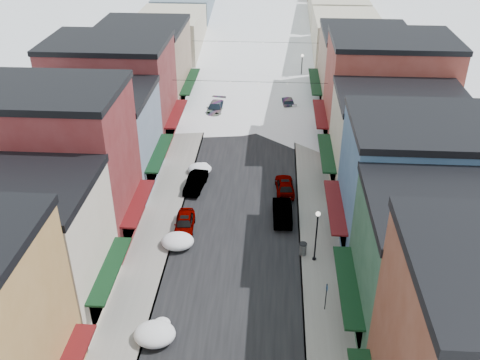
# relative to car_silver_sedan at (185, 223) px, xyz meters

# --- Properties ---
(road) EXTENTS (10.00, 160.00, 0.01)m
(road) POSITION_rel_car_silver_sedan_xyz_m (4.30, 38.43, -0.66)
(road) COLOR black
(road) RESTS_ON ground
(sidewalk_left) EXTENTS (3.20, 160.00, 0.15)m
(sidewalk_left) POSITION_rel_car_silver_sedan_xyz_m (-2.30, 38.43, -0.59)
(sidewalk_left) COLOR gray
(sidewalk_left) RESTS_ON ground
(sidewalk_right) EXTENTS (3.20, 160.00, 0.15)m
(sidewalk_right) POSITION_rel_car_silver_sedan_xyz_m (10.90, 38.43, -0.59)
(sidewalk_right) COLOR gray
(sidewalk_right) RESTS_ON ground
(curb_left) EXTENTS (0.10, 160.00, 0.15)m
(curb_left) POSITION_rel_car_silver_sedan_xyz_m (-0.75, 38.43, -0.59)
(curb_left) COLOR slate
(curb_left) RESTS_ON ground
(curb_right) EXTENTS (0.10, 160.00, 0.15)m
(curb_right) POSITION_rel_car_silver_sedan_xyz_m (9.35, 38.43, -0.59)
(curb_right) COLOR slate
(curb_right) RESTS_ON ground
(bldg_l_cream) EXTENTS (11.30, 8.20, 9.50)m
(bldg_l_cream) POSITION_rel_car_silver_sedan_xyz_m (-8.89, -9.07, 4.09)
(bldg_l_cream) COLOR beige
(bldg_l_cream) RESTS_ON ground
(bldg_l_brick_near) EXTENTS (12.30, 8.20, 12.50)m
(bldg_l_brick_near) POSITION_rel_car_silver_sedan_xyz_m (-9.39, -1.07, 5.59)
(bldg_l_brick_near) COLOR maroon
(bldg_l_brick_near) RESTS_ON ground
(bldg_l_grayblue) EXTENTS (11.30, 9.20, 9.00)m
(bldg_l_grayblue) POSITION_rel_car_silver_sedan_xyz_m (-8.89, 7.43, 3.84)
(bldg_l_grayblue) COLOR gray
(bldg_l_grayblue) RESTS_ON ground
(bldg_l_brick_far) EXTENTS (13.30, 9.20, 11.00)m
(bldg_l_brick_far) POSITION_rel_car_silver_sedan_xyz_m (-9.89, 16.43, 4.84)
(bldg_l_brick_far) COLOR maroon
(bldg_l_brick_far) RESTS_ON ground
(bldg_l_tan) EXTENTS (11.30, 11.20, 10.00)m
(bldg_l_tan) POSITION_rel_car_silver_sedan_xyz_m (-8.89, 26.43, 4.34)
(bldg_l_tan) COLOR #967A62
(bldg_l_tan) RESTS_ON ground
(bldg_r_green) EXTENTS (11.30, 9.20, 9.50)m
(bldg_r_green) POSITION_rel_car_silver_sedan_xyz_m (17.49, -9.57, 4.09)
(bldg_r_green) COLOR #20432E
(bldg_r_green) RESTS_ON ground
(bldg_r_blue) EXTENTS (11.30, 9.20, 10.50)m
(bldg_r_blue) POSITION_rel_car_silver_sedan_xyz_m (17.49, -0.57, 4.59)
(bldg_r_blue) COLOR #345376
(bldg_r_blue) RESTS_ON ground
(bldg_r_cream) EXTENTS (12.30, 9.20, 9.00)m
(bldg_r_cream) POSITION_rel_car_silver_sedan_xyz_m (17.99, 8.43, 3.84)
(bldg_r_cream) COLOR #B2AC8F
(bldg_r_cream) RESTS_ON ground
(bldg_r_brick_far) EXTENTS (13.30, 9.20, 11.50)m
(bldg_r_brick_far) POSITION_rel_car_silver_sedan_xyz_m (18.49, 17.43, 5.09)
(bldg_r_brick_far) COLOR maroon
(bldg_r_brick_far) RESTS_ON ground
(bldg_r_tan) EXTENTS (11.30, 11.20, 9.50)m
(bldg_r_tan) POSITION_rel_car_silver_sedan_xyz_m (17.49, 27.43, 4.09)
(bldg_r_tan) COLOR #91735F
(bldg_r_tan) RESTS_ON ground
(distant_blocks) EXTENTS (34.00, 55.00, 8.00)m
(distant_blocks) POSITION_rel_car_silver_sedan_xyz_m (4.30, 61.43, 3.34)
(distant_blocks) COLOR gray
(distant_blocks) RESTS_ON ground
(overhead_cables) EXTENTS (16.40, 15.04, 0.04)m
(overhead_cables) POSITION_rel_car_silver_sedan_xyz_m (4.30, 25.93, 5.54)
(overhead_cables) COLOR black
(overhead_cables) RESTS_ON ground
(car_silver_sedan) EXTENTS (1.80, 3.99, 1.33)m
(car_silver_sedan) POSITION_rel_car_silver_sedan_xyz_m (0.00, 0.00, 0.00)
(car_silver_sedan) COLOR #A4A7AC
(car_silver_sedan) RESTS_ON ground
(car_dark_hatch) EXTENTS (1.93, 4.17, 1.33)m
(car_dark_hatch) POSITION_rel_car_silver_sedan_xyz_m (0.00, 6.63, -0.00)
(car_dark_hatch) COLOR black
(car_dark_hatch) RESTS_ON ground
(car_silver_wagon) EXTENTS (2.46, 5.05, 1.42)m
(car_silver_wagon) POSITION_rel_car_silver_sedan_xyz_m (0.00, 24.16, 0.04)
(car_silver_wagon) COLOR #ABB0B4
(car_silver_wagon) RESTS_ON ground
(car_green_sedan) EXTENTS (1.71, 4.46, 1.45)m
(car_green_sedan) POSITION_rel_car_silver_sedan_xyz_m (7.95, 2.19, 0.06)
(car_green_sedan) COLOR black
(car_green_sedan) RESTS_ON ground
(car_gray_suv) EXTENTS (1.93, 4.16, 1.38)m
(car_gray_suv) POSITION_rel_car_silver_sedan_xyz_m (8.19, 6.54, 0.03)
(car_gray_suv) COLOR #9A9CA2
(car_gray_suv) RESTS_ON ground
(car_black_sedan) EXTENTS (2.48, 4.80, 1.33)m
(car_black_sedan) POSITION_rel_car_silver_sedan_xyz_m (8.60, 26.69, 0.00)
(car_black_sedan) COLOR black
(car_black_sedan) RESTS_ON ground
(car_lane_silver) EXTENTS (1.78, 4.41, 1.50)m
(car_lane_silver) POSITION_rel_car_silver_sedan_xyz_m (2.22, 30.39, 0.09)
(car_lane_silver) COLOR #96989D
(car_lane_silver) RESTS_ON ground
(car_lane_white) EXTENTS (2.89, 6.20, 1.72)m
(car_lane_white) POSITION_rel_car_silver_sedan_xyz_m (6.50, 45.63, 0.20)
(car_lane_white) COLOR #BDBDBF
(car_lane_white) RESTS_ON ground
(parking_sign) EXTENTS (0.08, 0.30, 2.20)m
(parking_sign) POSITION_rel_car_silver_sedan_xyz_m (10.77, -8.58, 0.77)
(parking_sign) COLOR black
(parking_sign) RESTS_ON sidewalk_right
(trash_can) EXTENTS (0.60, 0.60, 1.01)m
(trash_can) POSITION_rel_car_silver_sedan_xyz_m (9.50, -2.75, 0.00)
(trash_can) COLOR #595B5E
(trash_can) RESTS_ON sidewalk_right
(streetlamp_near) EXTENTS (0.36, 0.36, 4.29)m
(streetlamp_near) POSITION_rel_car_silver_sedan_xyz_m (10.35, -3.31, 2.19)
(streetlamp_near) COLOR black
(streetlamp_near) RESTS_ON sidewalk_right
(streetlamp_far) EXTENTS (0.38, 0.38, 4.56)m
(streetlamp_far) POSITION_rel_car_silver_sedan_xyz_m (10.50, 33.43, 2.36)
(streetlamp_far) COLOR black
(streetlamp_far) RESTS_ON sidewalk_right
(snow_pile_near) EXTENTS (2.64, 2.82, 1.12)m
(snow_pile_near) POSITION_rel_car_silver_sedan_xyz_m (0.00, -11.79, -0.13)
(snow_pile_near) COLOR white
(snow_pile_near) RESTS_ON ground
(snow_pile_mid) EXTENTS (2.56, 2.78, 1.08)m
(snow_pile_mid) POSITION_rel_car_silver_sedan_xyz_m (-0.18, -2.16, -0.15)
(snow_pile_mid) COLOR white
(snow_pile_mid) RESTS_ON ground
(snow_pile_far) EXTENTS (2.30, 2.62, 0.97)m
(snow_pile_far) POSITION_rel_car_silver_sedan_xyz_m (0.02, 9.57, -0.20)
(snow_pile_far) COLOR white
(snow_pile_far) RESTS_ON ground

